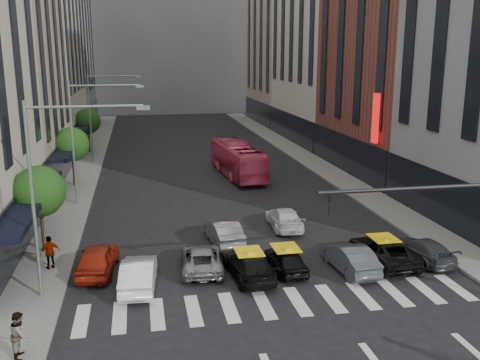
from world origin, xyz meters
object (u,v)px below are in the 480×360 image
car_red (97,259)px  pedestrian_far (50,252)px  bus (238,160)px  streetlamp_near (53,174)px  streetlamp_mid (85,127)px  taxi_left (249,265)px  streetlamp_far (99,106)px  pedestrian_near (20,334)px  taxi_center (286,260)px  car_white_front (139,274)px

car_red → pedestrian_far: size_ratio=2.53×
bus → pedestrian_far: 24.22m
streetlamp_near → car_red: bearing=61.7°
streetlamp_mid → car_red: size_ratio=2.01×
streetlamp_mid → taxi_left: streetlamp_mid is taller
streetlamp_far → pedestrian_near: streetlamp_far is taller
pedestrian_far → pedestrian_near: bearing=64.9°
car_red → taxi_center: (9.61, -1.67, -0.13)m
streetlamp_near → taxi_left: size_ratio=1.91×
pedestrian_near → pedestrian_far: 8.50m
streetlamp_near → car_white_front: (3.50, 0.36, -5.16)m
streetlamp_far → taxi_left: streetlamp_far is taller
streetlamp_far → pedestrian_far: size_ratio=5.07×
streetlamp_mid → pedestrian_near: size_ratio=5.05×
streetlamp_mid → pedestrian_near: (-0.83, -21.19, -4.86)m
taxi_center → pedestrian_near: bearing=23.5°
pedestrian_near → streetlamp_near: bearing=-11.4°
car_red → taxi_left: size_ratio=0.95×
streetlamp_mid → car_red: (1.42, -13.35, -5.14)m
taxi_left → pedestrian_near: size_ratio=2.64×
streetlamp_mid → car_white_front: streetlamp_mid is taller
car_red → pedestrian_near: (-2.25, -7.84, 0.28)m
streetlamp_near → car_white_front: bearing=5.9°
car_red → taxi_left: 7.84m
car_red → taxi_left: bearing=170.9°
taxi_left → bus: size_ratio=0.43×
taxi_center → car_white_front: bearing=0.7°
taxi_center → bus: bus is taller
streetlamp_mid → taxi_center: 19.36m
pedestrian_far → taxi_left: bearing=138.5°
car_red → bus: bus is taller
streetlamp_far → pedestrian_far: (-0.99, -28.70, -4.87)m
pedestrian_near → taxi_center: bearing=-64.8°
streetlamp_far → pedestrian_far: bearing=-92.0°
car_red → taxi_center: size_ratio=1.20×
streetlamp_near → car_red: 5.96m
streetlamp_far → streetlamp_near: bearing=-90.0°
car_white_front → pedestrian_far: (-4.49, 2.95, 0.30)m
streetlamp_far → car_white_front: 32.25m
streetlamp_mid → car_red: 14.38m
pedestrian_near → bus: bearing=-27.7°
streetlamp_far → taxi_left: 33.09m
streetlamp_near → streetlamp_far: 32.00m
pedestrian_far → streetlamp_far: bearing=-118.2°
car_red → taxi_left: car_red is taller
pedestrian_far → car_white_front: bearing=120.5°
taxi_left → taxi_center: taxi_left is taller
bus → pedestrian_near: 31.53m
streetlamp_far → pedestrian_far: streetlamp_far is taller
car_white_front → pedestrian_near: bearing=56.9°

